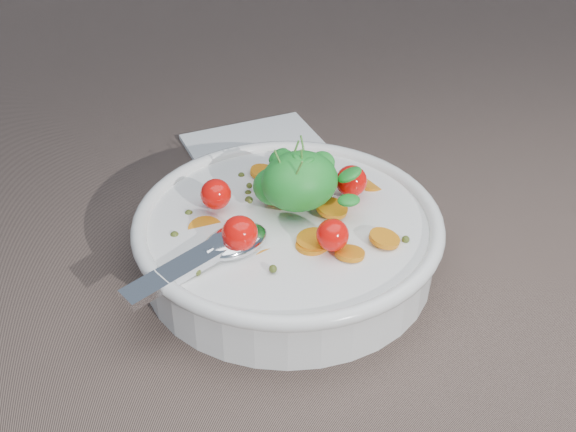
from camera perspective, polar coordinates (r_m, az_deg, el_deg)
name	(u,v)px	position (r m, az deg, el deg)	size (l,w,h in m)	color
ground	(289,287)	(0.63, 0.05, -5.60)	(6.00, 6.00, 0.00)	#745E53
bowl	(288,237)	(0.63, -0.01, -1.67)	(0.29, 0.27, 0.11)	white
napkin	(259,150)	(0.82, -2.34, 5.24)	(0.15, 0.13, 0.01)	white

